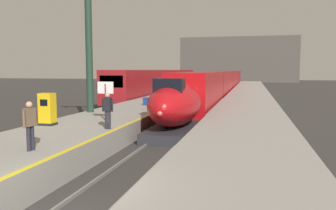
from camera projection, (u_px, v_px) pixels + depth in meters
platform_left at (162, 104)px, 33.17m from camera, size 4.80×110.00×1.05m
platform_right at (248, 106)px, 31.27m from camera, size 4.80×110.00×1.05m
platform_left_safety_stripe at (185, 99)px, 32.58m from camera, size 0.20×107.80×0.01m
rail_main_left at (200, 107)px, 35.10m from camera, size 0.08×110.00×0.12m
rail_main_right at (215, 107)px, 34.75m from camera, size 0.08×110.00×0.12m
rail_secondary_left at (125, 105)px, 37.00m from camera, size 0.08×110.00×0.12m
rail_secondary_right at (138, 105)px, 36.65m from camera, size 0.08×110.00×0.12m
highspeed_train_main at (223, 82)px, 52.54m from camera, size 2.92×75.76×3.60m
regional_train_adjacent at (162, 82)px, 48.88m from camera, size 2.85×36.60×3.80m
station_column_mid at (89, 32)px, 22.01m from camera, size 4.00×0.68×8.52m
passenger_near_edge at (158, 93)px, 25.95m from camera, size 0.41×0.47×1.69m
passenger_mid_platform at (108, 108)px, 15.96m from camera, size 0.57×0.26×1.69m
passenger_far_waiting at (30, 122)px, 11.65m from camera, size 0.30×0.56×1.69m
rolling_suitcase at (146, 101)px, 26.87m from camera, size 0.40×0.22×0.98m
ticket_machine_yellow at (47, 110)px, 17.14m from camera, size 0.76×0.62×1.60m
departure_info_board at (106, 93)px, 18.50m from camera, size 0.90×0.10×2.12m
terminus_back_wall at (238, 60)px, 106.24m from camera, size 36.00×2.00×14.00m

